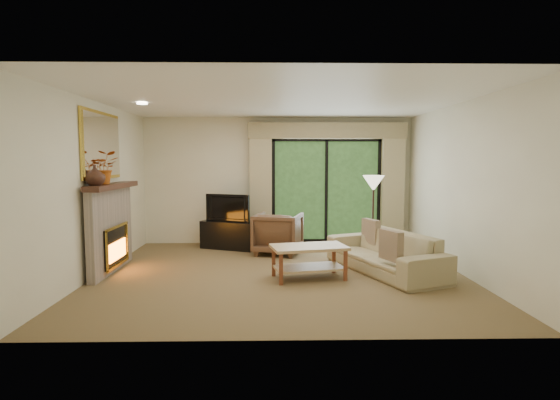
{
  "coord_description": "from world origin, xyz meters",
  "views": [
    {
      "loc": [
        -0.14,
        -6.54,
        1.72
      ],
      "look_at": [
        0.0,
        0.3,
        1.1
      ],
      "focal_mm": 28.0,
      "sensor_mm": 36.0,
      "label": 1
    }
  ],
  "objects_px": {
    "armchair": "(278,233)",
    "sofa": "(384,252)",
    "media_console": "(230,235)",
    "coffee_table": "(309,262)"
  },
  "relations": [
    {
      "from": "media_console",
      "to": "armchair",
      "type": "distance_m",
      "value": 1.08
    },
    {
      "from": "media_console",
      "to": "sofa",
      "type": "distance_m",
      "value": 3.18
    },
    {
      "from": "sofa",
      "to": "coffee_table",
      "type": "height_order",
      "value": "sofa"
    },
    {
      "from": "armchair",
      "to": "sofa",
      "type": "height_order",
      "value": "armchair"
    },
    {
      "from": "armchair",
      "to": "sofa",
      "type": "relative_size",
      "value": 0.39
    },
    {
      "from": "armchair",
      "to": "media_console",
      "type": "bearing_deg",
      "value": -14.24
    },
    {
      "from": "media_console",
      "to": "coffee_table",
      "type": "relative_size",
      "value": 1.0
    },
    {
      "from": "sofa",
      "to": "coffee_table",
      "type": "xyz_separation_m",
      "value": [
        -1.2,
        -0.35,
        -0.07
      ]
    },
    {
      "from": "sofa",
      "to": "coffee_table",
      "type": "relative_size",
      "value": 1.99
    },
    {
      "from": "media_console",
      "to": "coffee_table",
      "type": "xyz_separation_m",
      "value": [
        1.36,
        -2.24,
        -0.03
      ]
    }
  ]
}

